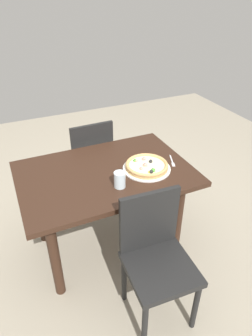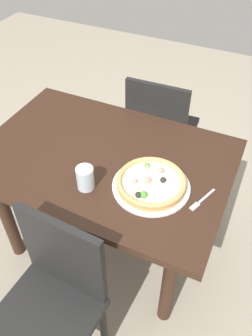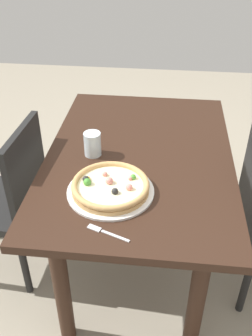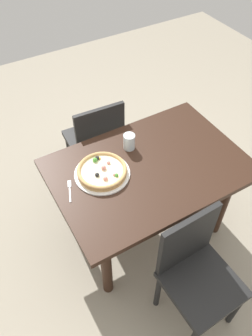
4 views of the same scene
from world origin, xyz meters
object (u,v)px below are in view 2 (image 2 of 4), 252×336
Objects in this scene: dining_table at (104,173)px; drinking_glass at (85,178)px; pizza at (151,182)px; chair_far at (52,301)px; plate at (151,186)px; fork at (201,201)px; chair_near at (160,129)px.

drinking_glass reaches higher than dining_table.
pizza is 0.29m from drinking_glass.
chair_far is 0.65m from pizza.
plate is at bearing 162.38° from dining_table.
fork is (-0.22, -0.01, -0.03)m from pizza.
chair_far reaches higher than fork.
chair_near is 0.90m from drinking_glass.
plate is (-0.29, 0.09, 0.12)m from dining_table.
plate is (-0.21, -0.54, 0.26)m from chair_far.
pizza is (-0.21, 0.73, 0.28)m from chair_near.
fork is (-0.22, -0.01, -0.00)m from plate.
dining_table is at bearing -98.48° from chair_near.
plate is at bearing -65.91° from fork.
chair_near reaches higher than dining_table.
chair_far is 0.53m from drinking_glass.
fork reaches higher than dining_table.
dining_table is 0.27m from drinking_glass.
drinking_glass is at bearing 24.32° from plate.
fork is (-0.51, 0.08, 0.12)m from dining_table.
chair_far reaches higher than plate.
drinking_glass reaches higher than plate.
chair_near is 0.80m from plate.
dining_table is at bearing -83.33° from drinking_glass.
fork is (-0.43, -0.56, 0.25)m from chair_far.
chair_far is at bearing -16.69° from fork.
chair_near is at bearing -73.63° from plate.
drinking_glass is (0.05, 0.85, 0.31)m from chair_near.
fork is at bearing -60.33° from chair_near.
chair_near is 0.88m from fork.
pizza reaches higher than plate.
chair_near reaches higher than fork.
chair_near reaches higher than drinking_glass.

